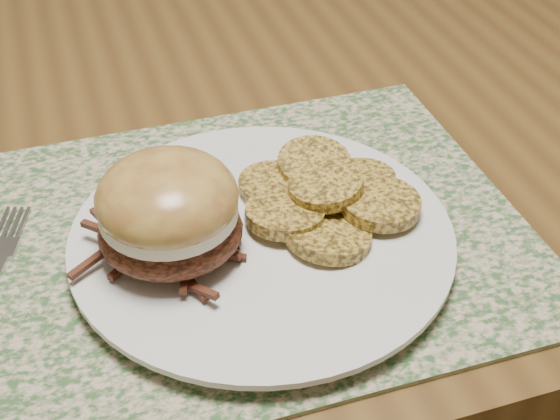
% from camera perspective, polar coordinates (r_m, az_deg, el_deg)
% --- Properties ---
extents(dining_table, '(1.50, 0.90, 0.75)m').
position_cam_1_polar(dining_table, '(0.84, -5.80, 5.12)').
color(dining_table, brown).
rests_on(dining_table, ground).
extents(placemat, '(0.45, 0.33, 0.00)m').
position_cam_1_polar(placemat, '(0.58, -4.23, -2.18)').
color(placemat, '#32562C').
rests_on(placemat, dining_table).
extents(dinner_plate, '(0.26, 0.26, 0.02)m').
position_cam_1_polar(dinner_plate, '(0.56, -1.32, -2.19)').
color(dinner_plate, silver).
rests_on(dinner_plate, placemat).
extents(pork_sandwich, '(0.11, 0.11, 0.07)m').
position_cam_1_polar(pork_sandwich, '(0.52, -8.15, -0.12)').
color(pork_sandwich, black).
rests_on(pork_sandwich, dinner_plate).
extents(roasted_potatoes, '(0.14, 0.16, 0.03)m').
position_cam_1_polar(roasted_potatoes, '(0.58, 3.30, 1.04)').
color(roasted_potatoes, '#B28E34').
rests_on(roasted_potatoes, dinner_plate).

